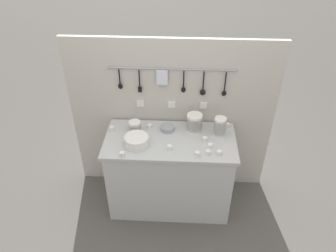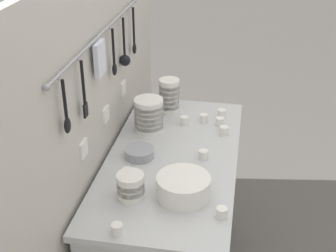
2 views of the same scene
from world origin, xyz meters
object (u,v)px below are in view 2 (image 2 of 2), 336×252
bowl_stack_back_corner (131,186)px  cup_centre (203,155)px  bowl_stack_nested_right (169,96)px  cup_mid_row (184,121)px  cup_beside_plates (224,131)px  cup_front_left (222,113)px  plate_stack (183,187)px  cup_back_right (117,229)px  cup_front_right (220,122)px  cup_edge_far (127,173)px  cup_by_caddy (150,99)px  cup_edge_near (203,118)px  steel_mixing_bowl (139,153)px  bowl_stack_short_front (149,115)px  cup_back_left (222,213)px

bowl_stack_back_corner → cup_centre: 0.43m
bowl_stack_nested_right → cup_mid_row: (-0.14, -0.10, -0.07)m
bowl_stack_back_corner → cup_beside_plates: (0.59, -0.33, -0.03)m
bowl_stack_nested_right → cup_front_left: bowl_stack_nested_right is taller
plate_stack → cup_back_right: bearing=142.6°
bowl_stack_nested_right → cup_centre: bowl_stack_nested_right is taller
cup_back_right → bowl_stack_nested_right: bearing=-0.7°
bowl_stack_back_corner → cup_front_right: bowl_stack_back_corner is taller
cup_mid_row → cup_edge_far: 0.56m
cup_front_right → cup_by_caddy: bearing=63.3°
cup_front_right → cup_edge_near: same height
cup_beside_plates → steel_mixing_bowl: bearing=127.1°
bowl_stack_short_front → bowl_stack_nested_right: bearing=-15.2°
cup_back_left → cup_centre: size_ratio=1.00×
bowl_stack_nested_right → bowl_stack_back_corner: size_ratio=1.69×
cup_mid_row → cup_front_right: same height
cup_mid_row → cup_front_right: size_ratio=1.00×
cup_front_right → cup_centre: same height
plate_stack → cup_by_caddy: (0.86, 0.32, -0.02)m
cup_back_right → cup_back_left: (0.16, -0.37, 0.00)m
cup_edge_far → cup_centre: bearing=-56.3°
steel_mixing_bowl → cup_front_left: (0.47, -0.35, 0.00)m
bowl_stack_nested_right → cup_by_caddy: bearing=54.3°
bowl_stack_nested_right → cup_back_right: size_ratio=4.31×
steel_mixing_bowl → cup_front_right: (0.38, -0.34, 0.00)m
cup_centre → cup_mid_row: bearing=22.6°
cup_beside_plates → cup_edge_far: size_ratio=1.00×
bowl_stack_back_corner → cup_edge_near: size_ratio=2.55×
cup_front_left → bowl_stack_nested_right: bearing=85.8°
cup_edge_near → cup_edge_far: 0.63m
bowl_stack_nested_right → bowl_stack_short_front: (-0.24, 0.06, -0.01)m
bowl_stack_back_corner → cup_edge_far: bowl_stack_back_corner is taller
cup_front_left → bowl_stack_short_front: bearing=121.2°
cup_back_left → cup_front_right: bearing=4.9°
cup_by_caddy → cup_centre: bearing=-146.4°
cup_back_left → cup_edge_near: 0.79m
bowl_stack_short_front → cup_mid_row: size_ratio=4.00×
steel_mixing_bowl → cup_front_left: 0.59m
bowl_stack_short_front → plate_stack: bowl_stack_short_front is taller
bowl_stack_short_front → plate_stack: size_ratio=0.80×
cup_front_right → cup_centre: 0.35m
bowl_stack_back_corner → cup_edge_near: bearing=-17.1°
cup_beside_plates → cup_edge_far: (-0.46, 0.39, 0.00)m
bowl_stack_nested_right → cup_front_right: 0.32m
cup_mid_row → cup_edge_near: size_ratio=1.00×
bowl_stack_back_corner → cup_front_left: bowl_stack_back_corner is taller
bowl_stack_back_corner → cup_back_left: bowl_stack_back_corner is taller
cup_back_right → cup_back_left: same height
steel_mixing_bowl → cup_beside_plates: 0.47m
cup_by_caddy → cup_edge_near: (-0.19, -0.33, 0.00)m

